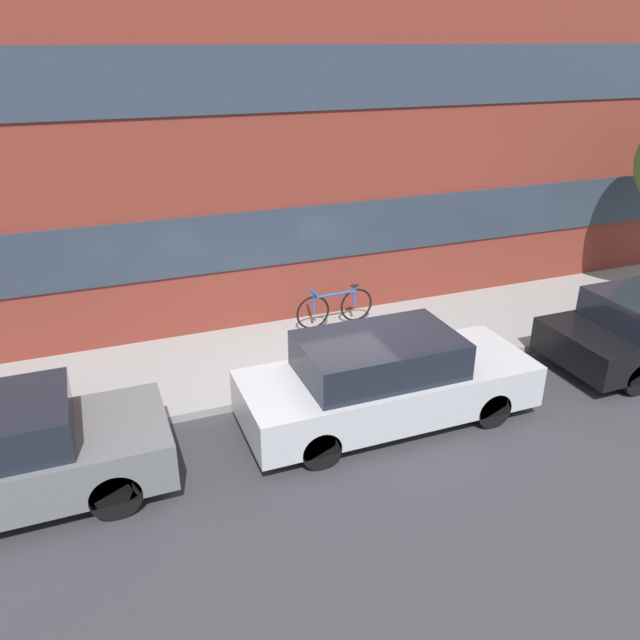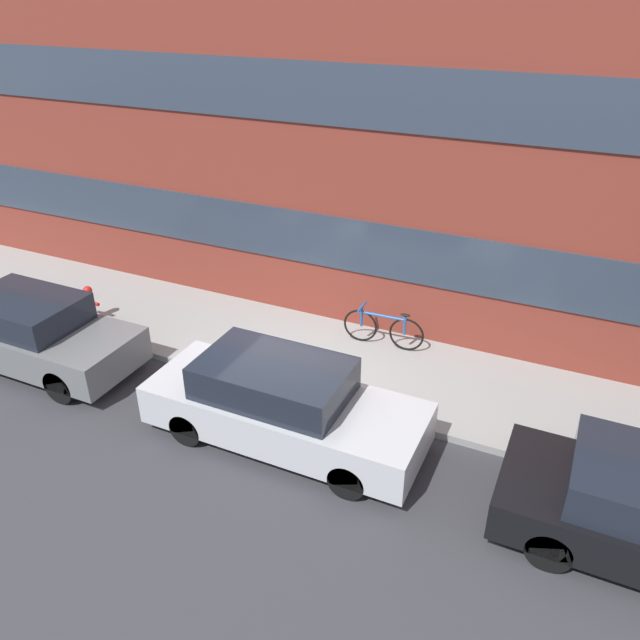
# 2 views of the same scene
# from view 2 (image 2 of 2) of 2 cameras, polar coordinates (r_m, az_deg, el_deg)

# --- Properties ---
(ground_plane) EXTENTS (56.00, 56.00, 0.00)m
(ground_plane) POSITION_cam_2_polar(r_m,az_deg,el_deg) (11.20, -2.72, -7.10)
(ground_plane) COLOR #333338
(sidewalk_strip) EXTENTS (28.00, 2.79, 0.13)m
(sidewalk_strip) POSITION_cam_2_polar(r_m,az_deg,el_deg) (12.20, 0.28, -3.37)
(sidewalk_strip) COLOR gray
(sidewalk_strip) RESTS_ON ground_plane
(rowhouse_facade) EXTENTS (28.00, 1.02, 8.59)m
(rowhouse_facade) POSITION_cam_2_polar(r_m,az_deg,el_deg) (12.23, 4.12, 18.08)
(rowhouse_facade) COLOR maroon
(rowhouse_facade) RESTS_ON ground_plane
(parked_car_grey) EXTENTS (4.03, 1.65, 1.41)m
(parked_car_grey) POSITION_cam_2_polar(r_m,az_deg,el_deg) (12.92, -24.67, -1.05)
(parked_car_grey) COLOR slate
(parked_car_grey) RESTS_ON ground_plane
(parked_car_silver) EXTENTS (4.46, 1.65, 1.42)m
(parked_car_silver) POSITION_cam_2_polar(r_m,az_deg,el_deg) (9.89, -3.48, -7.68)
(parked_car_silver) COLOR #B2B5BA
(parked_car_silver) RESTS_ON ground_plane
(fire_hydrant) EXTENTS (0.48, 0.27, 0.78)m
(fire_hydrant) POSITION_cam_2_polar(r_m,az_deg,el_deg) (14.08, -20.29, 1.49)
(fire_hydrant) COLOR red
(fire_hydrant) RESTS_ON sidewalk_strip
(bicycle) EXTENTS (1.64, 0.44, 0.79)m
(bicycle) POSITION_cam_2_polar(r_m,az_deg,el_deg) (12.31, 5.77, -0.72)
(bicycle) COLOR black
(bicycle) RESTS_ON sidewalk_strip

